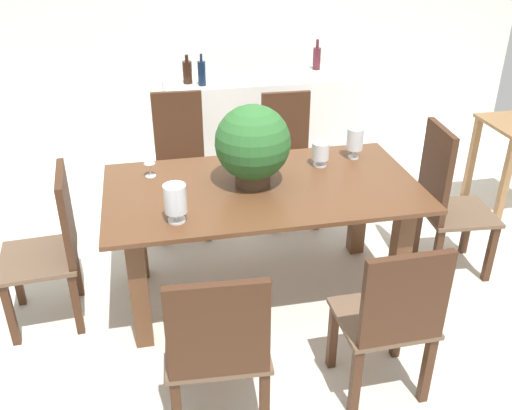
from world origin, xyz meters
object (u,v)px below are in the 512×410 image
chair_foot_end (445,197)px  chair_far_right (288,152)px  dining_table (262,209)px  wine_bottle_dark (202,73)px  crystal_vase_left (355,140)px  kitchen_counter (259,127)px  wine_bottle_tall (317,58)px  crystal_vase_center_near (175,200)px  chair_head_end (54,242)px  wine_glass (149,159)px  chair_near_right (392,317)px  chair_near_left (217,344)px  flower_centerpiece (253,144)px  chair_far_left (180,158)px  crystal_vase_right (321,152)px  wine_bottle_green (187,72)px

chair_foot_end → chair_far_right: chair_foot_end is taller
dining_table → wine_bottle_dark: bearing=95.7°
crystal_vase_left → kitchen_counter: size_ratio=0.13×
dining_table → wine_bottle_tall: bearing=64.5°
crystal_vase_center_near → wine_bottle_tall: (1.43, 2.20, 0.13)m
chair_head_end → wine_glass: (0.58, 0.26, 0.36)m
chair_head_end → chair_foot_end: bearing=86.2°
crystal_vase_left → wine_bottle_tall: 1.63m
kitchen_counter → wine_bottle_dark: bearing=-162.1°
chair_far_right → wine_bottle_tall: wine_bottle_tall is taller
crystal_vase_left → wine_bottle_dark: wine_bottle_dark is taller
wine_glass → wine_bottle_tall: bearing=46.3°
chair_near_right → crystal_vase_left: (0.25, 1.27, 0.38)m
kitchen_counter → chair_near_left: bearing=-105.6°
crystal_vase_left → chair_head_end: bearing=-171.8°
flower_centerpiece → wine_glass: 0.65m
chair_head_end → wine_bottle_dark: bearing=142.2°
dining_table → chair_far_left: 1.10m
chair_head_end → crystal_vase_right: (1.65, 0.21, 0.34)m
chair_far_left → wine_glass: bearing=-104.7°
crystal_vase_center_near → crystal_vase_right: (0.95, 0.53, -0.03)m
flower_centerpiece → crystal_vase_left: bearing=18.9°
crystal_vase_left → crystal_vase_right: 0.27m
chair_head_end → flower_centerpiece: 1.28m
chair_head_end → wine_glass: size_ratio=6.14×
chair_foot_end → crystal_vase_left: 0.70m
chair_foot_end → wine_glass: chair_foot_end is taller
wine_bottle_dark → crystal_vase_center_near: bearing=-101.0°
chair_foot_end → chair_near_right: size_ratio=1.13×
crystal_vase_right → flower_centerpiece: bearing=-159.3°
chair_head_end → flower_centerpiece: flower_centerpiece is taller
chair_head_end → crystal_vase_right: bearing=93.2°
chair_far_right → wine_bottle_green: wine_bottle_green is taller
crystal_vase_right → wine_bottle_dark: wine_bottle_dark is taller
chair_far_left → flower_centerpiece: (0.36, -0.98, 0.48)m
chair_foot_end → crystal_vase_left: (-0.55, 0.27, 0.34)m
crystal_vase_left → chair_near_left: bearing=-130.4°
flower_centerpiece → wine_glass: bearing=158.5°
crystal_vase_left → wine_bottle_tall: size_ratio=0.77×
chair_near_right → flower_centerpiece: (-0.47, 1.03, 0.51)m
chair_near_left → chair_head_end: bearing=-47.8°
crystal_vase_left → wine_glass: bearing=-179.4°
chair_near_right → kitchen_counter: size_ratio=0.56×
chair_foot_end → chair_near_right: chair_foot_end is taller
chair_foot_end → wine_bottle_green: 2.29m
crystal_vase_right → kitchen_counter: 1.60m
chair_near_right → wine_bottle_green: bearing=-76.5°
dining_table → wine_bottle_green: size_ratio=7.91×
wine_glass → wine_bottle_green: bearing=75.1°
chair_near_right → wine_bottle_green: (-0.69, 2.68, 0.51)m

